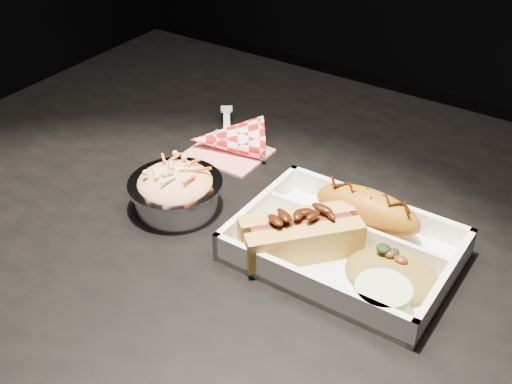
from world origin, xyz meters
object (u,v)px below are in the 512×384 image
at_px(dining_table, 302,266).
at_px(fried_pastry, 367,210).
at_px(foil_coleslaw_cup, 176,189).
at_px(napkin_fork, 227,139).
at_px(hotdog, 301,233).
at_px(food_tray, 345,249).

height_order(dining_table, fried_pastry, fried_pastry).
bearing_deg(foil_coleslaw_cup, napkin_fork, 101.69).
height_order(dining_table, hotdog, hotdog).
relative_size(dining_table, food_tray, 4.78).
relative_size(food_tray, hotdog, 1.77).
bearing_deg(hotdog, fried_pastry, 12.95).
bearing_deg(fried_pastry, dining_table, -174.97).
relative_size(food_tray, napkin_fork, 1.59).
bearing_deg(fried_pastry, food_tray, -90.27).
bearing_deg(hotdog, food_tray, -17.52).
bearing_deg(hotdog, dining_table, 67.98).
height_order(food_tray, hotdog, hotdog).
relative_size(dining_table, fried_pastry, 8.76).
bearing_deg(fried_pastry, napkin_fork, 165.12).
bearing_deg(food_tray, dining_table, 149.77).
relative_size(dining_table, hotdog, 8.46).
bearing_deg(dining_table, fried_pastry, 5.03).
distance_m(hotdog, foil_coleslaw_cup, 0.18).
xyz_separation_m(dining_table, fried_pastry, (0.08, 0.01, 0.12)).
height_order(fried_pastry, hotdog, hotdog).
distance_m(fried_pastry, hotdog, 0.09).
distance_m(hotdog, napkin_fork, 0.26).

